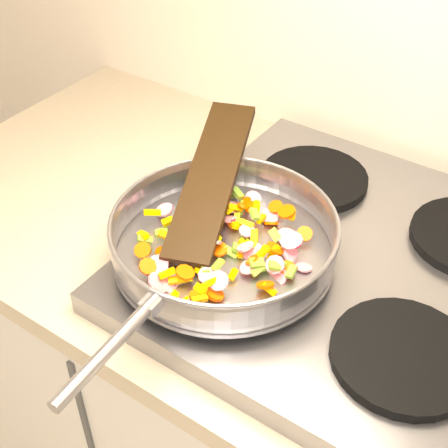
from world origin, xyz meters
The scene contains 7 objects.
cooktop centered at (-0.70, 1.67, 0.92)m, with size 0.60×0.60×0.04m, color #939399.
grate_fl centered at (-0.84, 1.52, 0.95)m, with size 0.19×0.19×0.02m, color black.
grate_fr centered at (-0.56, 1.52, 0.95)m, with size 0.19×0.19×0.02m, color black.
grate_bl centered at (-0.84, 1.81, 0.95)m, with size 0.19×0.19×0.02m, color black.
saute_pan centered at (-0.86, 1.55, 0.99)m, with size 0.38×0.55×0.06m.
vegetable_heap centered at (-0.86, 1.55, 0.98)m, with size 0.28×0.28×0.05m.
wooden_spatula centered at (-0.93, 1.62, 1.02)m, with size 0.33×0.07×0.02m, color black.
Camera 1 is at (-0.46, 0.98, 1.59)m, focal length 50.00 mm.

